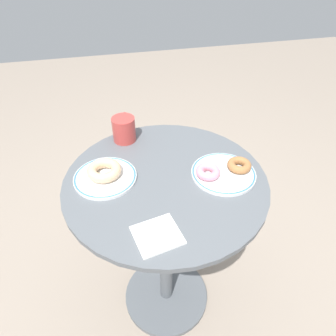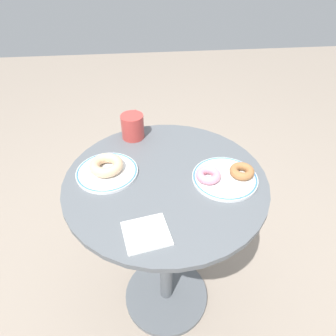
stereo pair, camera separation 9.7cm
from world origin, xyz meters
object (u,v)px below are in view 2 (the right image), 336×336
at_px(plate_right, 225,178).
at_px(donut_glazed, 106,165).
at_px(donut_pink_frosted, 208,175).
at_px(coffee_mug, 133,126).
at_px(donut_cinnamon, 242,171).
at_px(cafe_table, 166,231).
at_px(paper_napkin, 146,233).
at_px(plate_left, 107,172).

relative_size(plate_right, donut_glazed, 1.89).
relative_size(donut_glazed, donut_pink_frosted, 1.41).
xyz_separation_m(donut_pink_frosted, coffee_mug, (-0.24, 0.29, 0.02)).
xyz_separation_m(plate_right, donut_cinnamon, (0.06, 0.01, 0.02)).
bearing_deg(coffee_mug, cafe_table, -68.73).
bearing_deg(donut_cinnamon, cafe_table, 175.92).
bearing_deg(plate_right, donut_pink_frosted, -177.81).
bearing_deg(cafe_table, donut_cinnamon, -4.08).
xyz_separation_m(donut_cinnamon, coffee_mug, (-0.35, 0.28, 0.02)).
bearing_deg(coffee_mug, plate_right, -44.07).
relative_size(donut_cinnamon, paper_napkin, 0.66).
height_order(plate_left, donut_cinnamon, donut_cinnamon).
distance_m(plate_left, paper_napkin, 0.29).
bearing_deg(donut_pink_frosted, plate_left, 167.81).
bearing_deg(paper_napkin, cafe_table, 71.81).
distance_m(cafe_table, coffee_mug, 0.43).
distance_m(plate_left, donut_cinnamon, 0.45).
relative_size(donut_cinnamon, coffee_mug, 0.63).
distance_m(donut_glazed, paper_napkin, 0.30).
bearing_deg(cafe_table, donut_pink_frosted, -10.84).
height_order(donut_glazed, donut_pink_frosted, donut_glazed).
bearing_deg(plate_right, plate_left, 169.87).
distance_m(donut_glazed, donut_pink_frosted, 0.34).
bearing_deg(donut_glazed, plate_right, -11.35).
relative_size(plate_left, paper_napkin, 1.69).
relative_size(cafe_table, plate_right, 3.60).
distance_m(plate_right, paper_napkin, 0.33).
height_order(paper_napkin, coffee_mug, coffee_mug).
xyz_separation_m(donut_glazed, paper_napkin, (0.12, -0.28, -0.03)).
bearing_deg(donut_pink_frosted, paper_napkin, -136.80).
xyz_separation_m(plate_left, donut_cinnamon, (0.44, -0.06, 0.02)).
bearing_deg(cafe_table, coffee_mug, 111.27).
relative_size(plate_left, donut_cinnamon, 2.56).
relative_size(plate_right, coffee_mug, 1.67).
distance_m(plate_right, donut_cinnamon, 0.06).
xyz_separation_m(cafe_table, plate_left, (-0.19, 0.05, 0.28)).
bearing_deg(donut_cinnamon, donut_glazed, 170.84).
distance_m(cafe_table, donut_pink_frosted, 0.33).
height_order(donut_cinnamon, donut_pink_frosted, same).
height_order(donut_pink_frosted, paper_napkin, donut_pink_frosted).
bearing_deg(donut_glazed, paper_napkin, -66.54).
height_order(donut_cinnamon, coffee_mug, coffee_mug).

